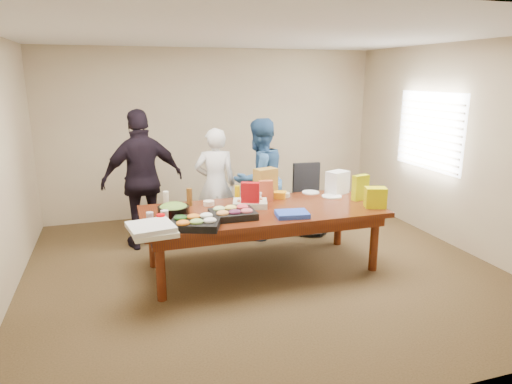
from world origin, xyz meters
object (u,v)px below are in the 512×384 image
object	(u,v)px
office_chair	(311,201)
person_center	(216,184)
person_right	(259,180)
sheet_cake	(250,204)
salad_bowl	(174,211)
conference_table	(262,239)

from	to	relation	value
office_chair	person_center	size ratio (longest dim) A/B	0.62
person_right	sheet_cake	distance (m)	1.00
sheet_cake	salad_bowl	xyz separation A→B (m)	(-0.92, -0.11, 0.02)
conference_table	office_chair	distance (m)	1.48
person_right	salad_bowl	xyz separation A→B (m)	(-1.33, -1.02, -0.05)
office_chair	salad_bowl	distance (m)	2.35
conference_table	office_chair	size ratio (longest dim) A/B	2.86
person_right	person_center	bearing A→B (deg)	-37.99
salad_bowl	conference_table	bearing A→B (deg)	-2.08
conference_table	salad_bowl	xyz separation A→B (m)	(-1.03, 0.04, 0.43)
conference_table	sheet_cake	size ratio (longest dim) A/B	6.94
conference_table	person_center	size ratio (longest dim) A/B	1.77
office_chair	sheet_cake	bearing A→B (deg)	-140.78
person_right	sheet_cake	size ratio (longest dim) A/B	4.23
office_chair	person_right	bearing A→B (deg)	179.54
sheet_cake	salad_bowl	bearing A→B (deg)	-156.66
person_right	salad_bowl	size ratio (longest dim) A/B	4.84
conference_table	person_right	xyz separation A→B (m)	(0.30, 1.06, 0.48)
person_right	salad_bowl	bearing A→B (deg)	15.05
office_chair	sheet_cake	xyz separation A→B (m)	(-1.19, -0.85, 0.30)
sheet_cake	salad_bowl	distance (m)	0.93
conference_table	office_chair	xyz separation A→B (m)	(1.09, 1.00, 0.11)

